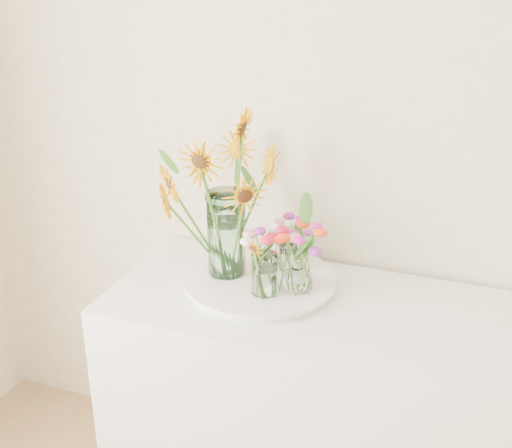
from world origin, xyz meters
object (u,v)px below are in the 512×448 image
at_px(counter, 324,423).
at_px(small_vase_c, 288,257).
at_px(small_vase_a, 265,275).
at_px(tray, 260,282).
at_px(small_vase_b, 297,271).
at_px(mason_jar, 226,234).

distance_m(counter, small_vase_c, 0.57).
xyz_separation_m(small_vase_a, small_vase_c, (0.02, 0.18, -0.02)).
bearing_deg(tray, small_vase_b, -15.50).
bearing_deg(small_vase_a, small_vase_c, 84.77).
bearing_deg(small_vase_a, tray, 118.01).
xyz_separation_m(tray, small_vase_c, (0.07, 0.09, 0.06)).
bearing_deg(small_vase_b, small_vase_c, 118.98).
relative_size(tray, small_vase_c, 4.62).
xyz_separation_m(mason_jar, small_vase_c, (0.18, 0.09, -0.09)).
height_order(tray, small_vase_a, small_vase_a).
bearing_deg(counter, small_vase_c, 142.96).
bearing_deg(small_vase_a, counter, 12.64).
distance_m(small_vase_b, small_vase_c, 0.15).
relative_size(mason_jar, small_vase_c, 2.79).
bearing_deg(small_vase_c, mason_jar, -153.12).
bearing_deg(counter, small_vase_a, -167.36).
xyz_separation_m(counter, tray, (-0.25, 0.05, 0.46)).
relative_size(mason_jar, small_vase_b, 2.04).
xyz_separation_m(tray, small_vase_a, (0.05, -0.09, 0.08)).
bearing_deg(tray, mason_jar, -178.39).
bearing_deg(mason_jar, small_vase_b, -7.82).
relative_size(counter, tray, 2.95).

